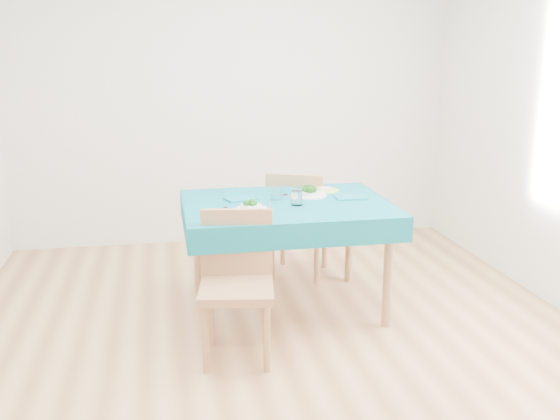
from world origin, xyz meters
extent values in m
cube|color=#A06D42|center=(0.00, 0.00, -0.01)|extent=(4.00, 4.50, 0.02)
cube|color=silver|center=(0.00, 2.25, 1.35)|extent=(4.00, 0.02, 2.70)
cube|color=silver|center=(0.00, -2.25, 1.35)|extent=(4.00, 0.02, 2.70)
cube|color=#095B69|center=(0.15, 0.54, 0.38)|extent=(1.37, 1.04, 0.76)
cube|color=#956A46|center=(-0.28, -0.12, 0.52)|extent=(0.48, 0.52, 1.04)
cube|color=#956A46|center=(0.39, 1.20, 0.54)|extent=(0.59, 0.61, 1.09)
cube|color=silver|center=(-0.29, 0.39, 0.76)|extent=(0.08, 0.18, 0.00)
cube|color=silver|center=(0.02, 0.40, 0.76)|extent=(0.05, 0.21, 0.00)
cube|color=silver|center=(0.21, 0.67, 0.76)|extent=(0.08, 0.19, 0.00)
cube|color=silver|center=(0.61, 0.61, 0.76)|extent=(0.07, 0.20, 0.00)
cube|color=#0D6674|center=(-0.14, 0.68, 0.76)|extent=(0.24, 0.20, 0.01)
cube|color=#0D6674|center=(0.61, 0.58, 0.76)|extent=(0.21, 0.15, 0.01)
cylinder|color=white|center=(0.09, 0.62, 0.80)|extent=(0.07, 0.07, 0.09)
cylinder|color=white|center=(0.20, 0.45, 0.81)|extent=(0.08, 0.08, 0.10)
cylinder|color=#C7E36F|center=(0.49, 0.83, 0.76)|extent=(0.20, 0.20, 0.01)
cube|color=beige|center=(0.49, 0.83, 0.77)|extent=(0.10, 0.10, 0.01)
camera|label=1|loc=(-0.67, -3.43, 1.75)|focal=40.00mm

